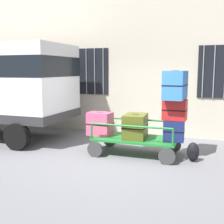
# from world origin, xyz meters

# --- Properties ---
(ground_plane) EXTENTS (40.00, 40.00, 0.00)m
(ground_plane) POSITION_xyz_m (0.00, 0.00, 0.00)
(ground_plane) COLOR slate
(building_wall) EXTENTS (12.00, 0.38, 5.00)m
(building_wall) POSITION_xyz_m (0.00, 2.65, 2.50)
(building_wall) COLOR #BCB29E
(building_wall) RESTS_ON ground
(luggage_cart) EXTENTS (2.07, 1.09, 0.42)m
(luggage_cart) POSITION_xyz_m (0.34, 0.26, 0.34)
(luggage_cart) COLOR #1E722D
(luggage_cart) RESTS_ON ground
(cart_railing) EXTENTS (1.96, 0.96, 0.39)m
(cart_railing) POSITION_xyz_m (0.34, 0.26, 0.74)
(cart_railing) COLOR #1E722D
(cart_railing) RESTS_ON luggage_cart
(suitcase_left_bottom) EXTENTS (0.63, 0.46, 0.59)m
(suitcase_left_bottom) POSITION_xyz_m (-0.58, 0.24, 0.71)
(suitcase_left_bottom) COLOR #CC4C72
(suitcase_left_bottom) RESTS_ON luggage_cart
(suitcase_midleft_bottom) EXTENTS (0.57, 0.78, 0.58)m
(suitcase_midleft_bottom) POSITION_xyz_m (0.34, 0.23, 0.71)
(suitcase_midleft_bottom) COLOR #4C5119
(suitcase_midleft_bottom) RESTS_ON luggage_cart
(suitcase_center_bottom) EXTENTS (0.49, 0.39, 0.49)m
(suitcase_center_bottom) POSITION_xyz_m (1.26, 0.24, 0.66)
(suitcase_center_bottom) COLOR navy
(suitcase_center_bottom) RESTS_ON luggage_cart
(suitcase_center_middle) EXTENTS (0.55, 0.41, 0.48)m
(suitcase_center_middle) POSITION_xyz_m (1.26, 0.27, 1.15)
(suitcase_center_middle) COLOR #B21E1E
(suitcase_center_middle) RESTS_ON suitcase_center_bottom
(suitcase_center_top) EXTENTS (0.50, 0.82, 0.65)m
(suitcase_center_top) POSITION_xyz_m (1.26, 0.23, 1.71)
(suitcase_center_top) COLOR #3372C6
(suitcase_center_top) RESTS_ON suitcase_center_middle
(backpack) EXTENTS (0.27, 0.22, 0.44)m
(backpack) POSITION_xyz_m (1.70, 0.17, 0.22)
(backpack) COLOR black
(backpack) RESTS_ON ground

